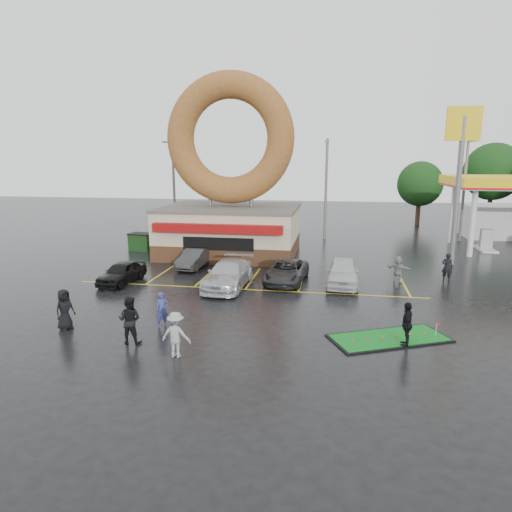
% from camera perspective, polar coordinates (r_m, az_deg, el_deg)
% --- Properties ---
extents(ground, '(120.00, 120.00, 0.00)m').
position_cam_1_polar(ground, '(22.67, -3.01, -6.56)').
color(ground, black).
rests_on(ground, ground).
extents(donut_shop, '(10.20, 8.70, 13.50)m').
position_cam_1_polar(donut_shop, '(34.91, -3.22, 7.49)').
color(donut_shop, '#472B19').
rests_on(donut_shop, ground).
extents(shell_sign, '(2.20, 0.36, 10.60)m').
position_cam_1_polar(shell_sign, '(33.95, 24.23, 11.27)').
color(shell_sign, slate).
rests_on(shell_sign, ground).
extents(streetlight_left, '(0.40, 2.21, 9.00)m').
position_cam_1_polar(streetlight_left, '(43.53, -10.26, 8.63)').
color(streetlight_left, slate).
rests_on(streetlight_left, ground).
extents(streetlight_mid, '(0.40, 2.21, 9.00)m').
position_cam_1_polar(streetlight_mid, '(41.94, 8.74, 8.56)').
color(streetlight_mid, slate).
rests_on(streetlight_mid, ground).
extents(streetlight_right, '(0.40, 2.21, 9.00)m').
position_cam_1_polar(streetlight_right, '(44.37, 24.60, 7.81)').
color(streetlight_right, slate).
rests_on(streetlight_right, ground).
extents(tree_far_c, '(6.30, 6.30, 9.00)m').
position_cam_1_polar(tree_far_c, '(57.59, 27.52, 9.32)').
color(tree_far_c, '#332114').
rests_on(tree_far_c, ground).
extents(tree_far_d, '(4.90, 4.90, 7.00)m').
position_cam_1_polar(tree_far_d, '(53.80, 19.81, 8.47)').
color(tree_far_d, '#332114').
rests_on(tree_far_d, ground).
extents(car_black, '(1.92, 3.93, 1.29)m').
position_cam_1_polar(car_black, '(28.13, -16.43, -1.99)').
color(car_black, black).
rests_on(car_black, ground).
extents(car_dgrey, '(1.68, 3.98, 1.28)m').
position_cam_1_polar(car_dgrey, '(31.08, -7.71, -0.31)').
color(car_dgrey, '#2C2D2F').
rests_on(car_dgrey, ground).
extents(car_silver, '(2.37, 5.32, 1.52)m').
position_cam_1_polar(car_silver, '(26.16, -3.46, -2.29)').
color(car_silver, '#B8B9BE').
rests_on(car_silver, ground).
extents(car_grey, '(2.57, 4.82, 1.29)m').
position_cam_1_polar(car_grey, '(27.29, 3.82, -1.94)').
color(car_grey, '#2A2A2C').
rests_on(car_grey, ground).
extents(car_white, '(1.98, 4.60, 1.55)m').
position_cam_1_polar(car_white, '(27.06, 10.83, -1.97)').
color(car_white, silver).
rests_on(car_white, ground).
extents(person_blue, '(0.68, 0.65, 1.56)m').
position_cam_1_polar(person_blue, '(20.46, -11.67, -6.58)').
color(person_blue, navy).
rests_on(person_blue, ground).
extents(person_blackjkt, '(0.95, 0.74, 1.93)m').
position_cam_1_polar(person_blackjkt, '(18.94, -15.52, -7.73)').
color(person_blackjkt, black).
rests_on(person_blackjkt, ground).
extents(person_hoodie, '(1.16, 0.72, 1.73)m').
position_cam_1_polar(person_hoodie, '(17.35, -9.98, -9.66)').
color(person_hoodie, '#959598').
rests_on(person_hoodie, ground).
extents(person_bystander, '(0.85, 1.02, 1.78)m').
position_cam_1_polar(person_bystander, '(21.38, -22.81, -6.17)').
color(person_bystander, black).
rests_on(person_bystander, ground).
extents(person_cameraman, '(0.58, 1.11, 1.81)m').
position_cam_1_polar(person_cameraman, '(18.93, 18.34, -8.11)').
color(person_cameraman, black).
rests_on(person_cameraman, ground).
extents(person_walker_near, '(1.54, 1.07, 1.60)m').
position_cam_1_polar(person_walker_near, '(28.37, 17.35, -1.61)').
color(person_walker_near, gray).
rests_on(person_walker_near, ground).
extents(person_walker_far, '(0.74, 0.61, 1.72)m').
position_cam_1_polar(person_walker_far, '(29.68, 22.78, -1.30)').
color(person_walker_far, black).
rests_on(person_walker_far, ground).
extents(dumpster, '(1.96, 1.47, 1.30)m').
position_cam_1_polar(dumpster, '(37.88, -14.10, 1.68)').
color(dumpster, '#183A16').
rests_on(dumpster, ground).
extents(putting_green, '(5.24, 3.93, 0.60)m').
position_cam_1_polar(putting_green, '(19.74, 16.31, -9.82)').
color(putting_green, black).
rests_on(putting_green, ground).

